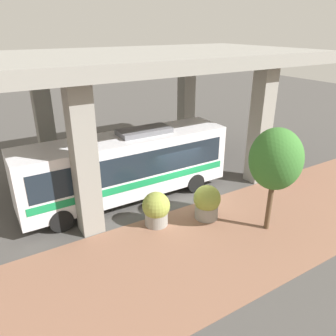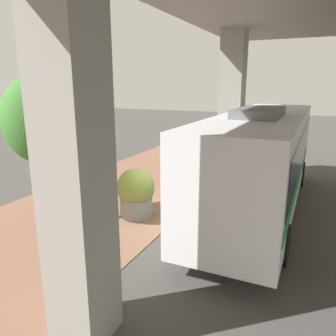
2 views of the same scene
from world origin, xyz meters
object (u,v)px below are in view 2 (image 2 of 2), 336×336
bus (262,155)px  street_tree_near (41,120)px  planter_middle (182,179)px  planter_front (136,193)px

bus → street_tree_near: bearing=-144.4°
planter_middle → street_tree_near: street_tree_near is taller
bus → street_tree_near: 6.91m
bus → street_tree_near: (-5.51, -3.95, 1.29)m
planter_middle → street_tree_near: size_ratio=0.34×
planter_front → planter_middle: planter_front is taller
planter_front → street_tree_near: size_ratio=0.36×
planter_middle → street_tree_near: bearing=-125.0°
bus → planter_front: bearing=-147.0°
planter_front → planter_middle: 2.31m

